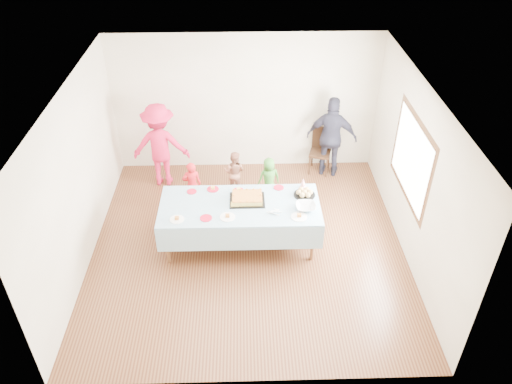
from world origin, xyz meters
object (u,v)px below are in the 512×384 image
party_table (240,208)px  adult_left (160,145)px  birthday_cake (247,198)px  dining_chair (321,147)px

party_table → adult_left: adult_left is taller
birthday_cake → dining_chair: dining_chair is taller
birthday_cake → party_table: bearing=-137.4°
adult_left → birthday_cake: bearing=133.1°
birthday_cake → adult_left: size_ratio=0.34×
dining_chair → party_table: bearing=-109.8°
party_table → adult_left: 2.35m
birthday_cake → adult_left: (-1.58, 1.73, -0.01)m
birthday_cake → adult_left: 2.34m
dining_chair → adult_left: (-3.05, -0.36, 0.31)m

